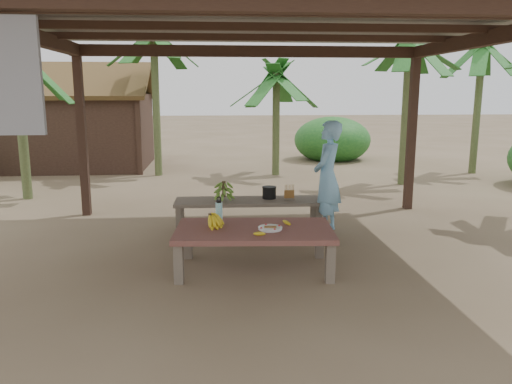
{
  "coord_description": "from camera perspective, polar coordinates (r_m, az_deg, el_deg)",
  "views": [
    {
      "loc": [
        -0.63,
        -6.15,
        2.03
      ],
      "look_at": [
        -0.11,
        0.02,
        0.8
      ],
      "focal_mm": 35.0,
      "sensor_mm": 36.0,
      "label": 1
    }
  ],
  "objects": [
    {
      "name": "loose_banana_side",
      "position": [
        5.93,
        3.53,
        -3.51
      ],
      "size": [
        0.11,
        0.16,
        0.04
      ],
      "primitive_type": "ellipsoid",
      "rotation": [
        0.0,
        0.0,
        0.45
      ],
      "color": "yellow",
      "rests_on": "work_table"
    },
    {
      "name": "ripe_banana_bunch",
      "position": [
        5.81,
        -5.28,
        -3.16
      ],
      "size": [
        0.35,
        0.32,
        0.18
      ],
      "primitive_type": null,
      "rotation": [
        0.0,
        0.0,
        -0.24
      ],
      "color": "yellow",
      "rests_on": "work_table"
    },
    {
      "name": "banana_plant_n",
      "position": [
        12.44,
        2.34,
        12.16
      ],
      "size": [
        1.8,
        1.8,
        2.7
      ],
      "color": "#596638",
      "rests_on": "ground"
    },
    {
      "name": "woman",
      "position": [
        7.35,
        8.15,
        1.68
      ],
      "size": [
        0.64,
        0.72,
        1.65
      ],
      "primitive_type": "imported",
      "rotation": [
        0.0,
        0.0,
        -2.09
      ],
      "color": "#74B0DB",
      "rests_on": "ground"
    },
    {
      "name": "work_table",
      "position": [
        5.78,
        -0.21,
        -4.79
      ],
      "size": [
        1.86,
        1.12,
        0.5
      ],
      "rotation": [
        0.0,
        0.0,
        -0.07
      ],
      "color": "brown",
      "rests_on": "ground"
    },
    {
      "name": "banana_plant_w",
      "position": [
        10.53,
        -25.71,
        12.54
      ],
      "size": [
        1.8,
        1.8,
        2.95
      ],
      "color": "#596638",
      "rests_on": "ground"
    },
    {
      "name": "hut",
      "position": [
        14.7,
        -20.21,
        6.97
      ],
      "size": [
        4.4,
        3.43,
        2.85
      ],
      "color": "black",
      "rests_on": "ground"
    },
    {
      "name": "banana_plant_far",
      "position": [
        13.89,
        24.4,
        13.98
      ],
      "size": [
        1.8,
        1.8,
        3.42
      ],
      "color": "#596638",
      "rests_on": "ground"
    },
    {
      "name": "bench",
      "position": [
        7.52,
        -0.87,
        -1.31
      ],
      "size": [
        2.21,
        0.65,
        0.45
      ],
      "rotation": [
        0.0,
        0.0,
        -0.02
      ],
      "color": "brown",
      "rests_on": "ground"
    },
    {
      "name": "cooking_pot",
      "position": [
        7.59,
        1.52,
        -0.09
      ],
      "size": [
        0.21,
        0.21,
        0.18
      ],
      "primitive_type": "cylinder",
      "color": "black",
      "rests_on": "bench"
    },
    {
      "name": "skewer_rack",
      "position": [
        7.48,
        3.82,
        -0.02
      ],
      "size": [
        0.18,
        0.08,
        0.24
      ],
      "primitive_type": null,
      "rotation": [
        0.0,
        0.0,
        -0.02
      ],
      "color": "#A57F47",
      "rests_on": "bench"
    },
    {
      "name": "plate",
      "position": [
        5.69,
        1.64,
        -4.17
      ],
      "size": [
        0.28,
        0.28,
        0.04
      ],
      "color": "white",
      "rests_on": "work_table"
    },
    {
      "name": "loose_banana_front",
      "position": [
        5.46,
        0.4,
        -4.79
      ],
      "size": [
        0.16,
        0.09,
        0.04
      ],
      "primitive_type": "ellipsoid",
      "rotation": [
        0.0,
        0.0,
        1.91
      ],
      "color": "yellow",
      "rests_on": "work_table"
    },
    {
      "name": "banana_plant_ne",
      "position": [
        11.62,
        17.11,
        15.11
      ],
      "size": [
        1.8,
        1.8,
        3.4
      ],
      "color": "#596638",
      "rests_on": "ground"
    },
    {
      "name": "water_flask",
      "position": [
        6.02,
        -4.25,
        -2.22
      ],
      "size": [
        0.08,
        0.08,
        0.31
      ],
      "color": "#45C7D7",
      "rests_on": "work_table"
    },
    {
      "name": "ground",
      "position": [
        6.5,
        0.99,
        -6.94
      ],
      "size": [
        80.0,
        80.0,
        0.0
      ],
      "primitive_type": "plane",
      "color": "brown",
      "rests_on": "ground"
    },
    {
      "name": "banana_plant_nw",
      "position": [
        12.64,
        -11.6,
        16.22
      ],
      "size": [
        1.8,
        1.8,
        3.68
      ],
      "color": "#596638",
      "rests_on": "ground"
    },
    {
      "name": "green_banana_stalk",
      "position": [
        7.47,
        -3.68,
        0.21
      ],
      "size": [
        0.27,
        0.27,
        0.31
      ],
      "primitive_type": null,
      "rotation": [
        0.0,
        0.0,
        -0.02
      ],
      "color": "#598C2D",
      "rests_on": "bench"
    },
    {
      "name": "pavilion",
      "position": [
        6.21,
        0.97,
        18.17
      ],
      "size": [
        6.6,
        5.6,
        2.95
      ],
      "color": "black",
      "rests_on": "ground"
    }
  ]
}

